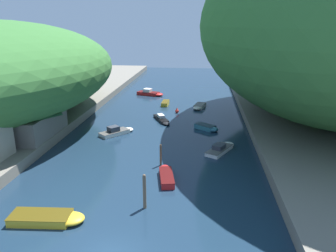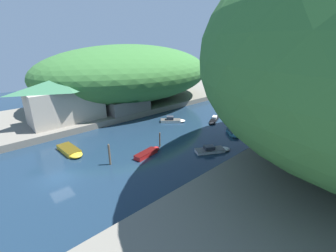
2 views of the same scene
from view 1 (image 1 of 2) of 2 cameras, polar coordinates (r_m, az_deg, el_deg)
water_surface at (r=50.18m, az=-0.90°, el=0.31°), size 130.00×130.00×0.00m
left_bank at (r=57.73m, az=-24.85°, el=1.59°), size 22.00×120.00×1.21m
right_bank at (r=52.74m, az=25.46°, el=0.11°), size 22.00×120.00×1.21m
boathouse_shed at (r=44.53m, az=-22.97°, el=1.27°), size 6.28×9.93×4.35m
boat_red_skiff at (r=33.15m, az=-0.33°, el=-8.52°), size 2.12×4.97×0.66m
boat_mid_channel at (r=51.66m, az=-1.03°, el=1.15°), size 3.47×5.59×0.90m
boat_near_quay at (r=59.70m, az=5.42°, el=3.39°), size 2.48×4.49×0.67m
boat_yellow_tender at (r=62.39m, az=-0.41°, el=4.11°), size 1.26×4.34×0.70m
boat_moored_right at (r=70.46m, az=-3.04°, el=5.73°), size 6.07×3.68×1.36m
boat_far_right_bank at (r=47.82m, az=6.91°, el=-0.28°), size 3.84×3.44×0.68m
boat_cabin_cruiser at (r=40.36m, az=9.28°, el=-3.84°), size 4.05×5.61×1.03m
boat_white_cruiser at (r=46.25m, az=-8.81°, el=-0.93°), size 4.67×4.97×1.23m
boat_open_rowboat at (r=28.12m, az=-19.89°, el=-14.84°), size 5.94×2.30×0.67m
mooring_post_nearest at (r=27.71m, az=-4.11°, el=-11.27°), size 0.28×0.28×3.11m
mooring_post_middle at (r=35.57m, az=-1.29°, el=-5.03°), size 0.22×0.22×2.46m
channel_buoy_near at (r=56.38m, az=1.57°, el=2.66°), size 0.64×0.64×0.96m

